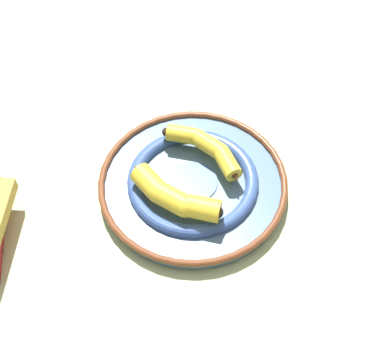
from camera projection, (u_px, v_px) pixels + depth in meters
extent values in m
plane|color=#B2C693|center=(195.00, 196.00, 0.92)|extent=(2.80, 2.80, 0.00)
cylinder|color=slate|center=(192.00, 186.00, 0.92)|extent=(0.31, 0.31, 0.02)
torus|color=#385699|center=(192.00, 181.00, 0.91)|extent=(0.23, 0.23, 0.02)
cylinder|color=#385699|center=(192.00, 182.00, 0.91)|extent=(0.08, 0.08, 0.00)
torus|color=brown|center=(192.00, 181.00, 0.91)|extent=(0.32, 0.32, 0.01)
cylinder|color=yellow|center=(149.00, 182.00, 0.87)|extent=(0.06, 0.06, 0.04)
cylinder|color=yellow|center=(172.00, 199.00, 0.85)|extent=(0.06, 0.06, 0.04)
cylinder|color=yellow|center=(201.00, 209.00, 0.84)|extent=(0.06, 0.06, 0.04)
sphere|color=yellow|center=(158.00, 192.00, 0.86)|extent=(0.04, 0.04, 0.04)
sphere|color=yellow|center=(185.00, 206.00, 0.85)|extent=(0.04, 0.04, 0.04)
cone|color=#472D19|center=(139.00, 172.00, 0.89)|extent=(0.04, 0.04, 0.03)
sphere|color=black|center=(217.00, 212.00, 0.84)|extent=(0.02, 0.02, 0.02)
cylinder|color=yellow|center=(228.00, 164.00, 0.90)|extent=(0.06, 0.04, 0.03)
cylinder|color=yellow|center=(209.00, 145.00, 0.93)|extent=(0.06, 0.06, 0.03)
cylinder|color=yellow|center=(182.00, 135.00, 0.94)|extent=(0.05, 0.06, 0.03)
sphere|color=yellow|center=(221.00, 152.00, 0.92)|extent=(0.03, 0.03, 0.03)
sphere|color=yellow|center=(197.00, 137.00, 0.94)|extent=(0.03, 0.03, 0.03)
cone|color=#472D19|center=(235.00, 176.00, 0.89)|extent=(0.03, 0.03, 0.02)
sphere|color=black|center=(167.00, 132.00, 0.94)|extent=(0.02, 0.02, 0.02)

